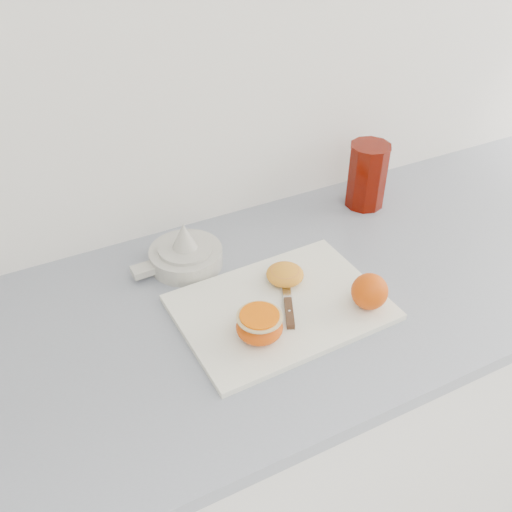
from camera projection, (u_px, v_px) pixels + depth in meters
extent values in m
cube|color=white|center=(173.00, 10.00, 1.01)|extent=(4.00, 0.04, 2.70)
cube|color=white|center=(317.00, 417.00, 1.43)|extent=(2.28, 0.60, 0.86)
cube|color=#8B929F|center=(331.00, 281.00, 1.16)|extent=(2.34, 0.64, 0.03)
cube|color=white|center=(281.00, 307.00, 1.06)|extent=(0.38, 0.28, 0.01)
sphere|color=red|center=(370.00, 291.00, 1.04)|extent=(0.07, 0.07, 0.07)
ellipsoid|color=red|center=(259.00, 327.00, 0.98)|extent=(0.08, 0.08, 0.04)
cylinder|color=#D7BE7C|center=(260.00, 317.00, 0.97)|extent=(0.08, 0.08, 0.00)
cylinder|color=#FD6400|center=(260.00, 316.00, 0.96)|extent=(0.07, 0.07, 0.00)
ellipsoid|color=orange|center=(285.00, 274.00, 1.10)|extent=(0.07, 0.07, 0.03)
cylinder|color=orange|center=(285.00, 271.00, 1.10)|extent=(0.05, 0.05, 0.00)
cube|color=#49301A|center=(289.00, 313.00, 1.03)|extent=(0.04, 0.07, 0.01)
cube|color=#B7B7BC|center=(286.00, 282.00, 1.10)|extent=(0.06, 0.09, 0.00)
cylinder|color=#B7B7BC|center=(289.00, 313.00, 1.03)|extent=(0.00, 0.00, 0.01)
cylinder|color=beige|center=(186.00, 257.00, 1.16)|extent=(0.15, 0.15, 0.04)
cylinder|color=beige|center=(185.00, 248.00, 1.15)|extent=(0.11, 0.11, 0.01)
cone|color=beige|center=(184.00, 236.00, 1.13)|extent=(0.05, 0.05, 0.06)
cube|color=beige|center=(144.00, 270.00, 1.13)|extent=(0.05, 0.03, 0.01)
ellipsoid|color=#DF6701|center=(192.00, 246.00, 1.15)|extent=(0.01, 0.01, 0.00)
ellipsoid|color=#DF6701|center=(176.00, 245.00, 1.15)|extent=(0.01, 0.01, 0.00)
ellipsoid|color=#DF6701|center=(187.00, 250.00, 1.13)|extent=(0.01, 0.01, 0.00)
ellipsoid|color=#DF6701|center=(192.00, 241.00, 1.16)|extent=(0.01, 0.01, 0.00)
cylinder|color=#5B0900|center=(367.00, 176.00, 1.31)|extent=(0.09, 0.09, 0.15)
cylinder|color=orange|center=(364.00, 197.00, 1.35)|extent=(0.08, 0.08, 0.03)
cylinder|color=#5B0900|center=(371.00, 146.00, 1.27)|extent=(0.09, 0.09, 0.00)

